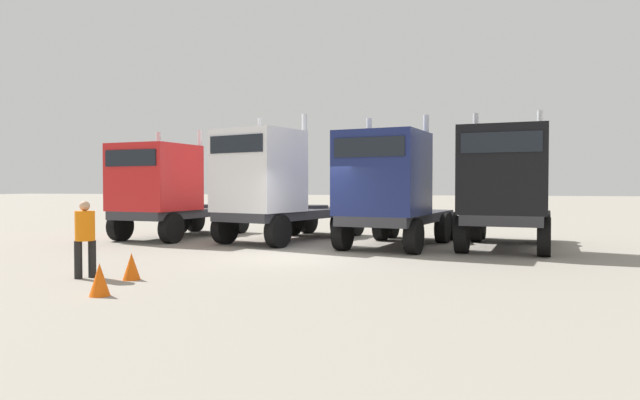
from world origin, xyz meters
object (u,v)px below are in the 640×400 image
at_px(semi_truck_navy, 389,189).
at_px(semi_truck_black, 505,187).
at_px(semi_truck_white, 271,186).
at_px(traffic_cone_mid, 132,266).
at_px(semi_truck_red, 165,190).
at_px(traffic_cone_near, 100,280).
at_px(visitor_in_hivis, 85,234).

bearing_deg(semi_truck_navy, semi_truck_black, 106.67).
bearing_deg(semi_truck_white, traffic_cone_mid, 15.41).
relative_size(semi_truck_red, traffic_cone_near, 10.19).
distance_m(semi_truck_red, semi_truck_white, 4.14).
xyz_separation_m(semi_truck_navy, traffic_cone_near, (-3.87, -8.79, -1.56)).
bearing_deg(traffic_cone_near, semi_truck_navy, 66.21).
distance_m(semi_truck_red, traffic_cone_near, 10.70).
relative_size(semi_truck_white, visitor_in_hivis, 4.13).
bearing_deg(traffic_cone_near, traffic_cone_mid, 105.40).
relative_size(semi_truck_navy, semi_truck_black, 1.00).
xyz_separation_m(semi_truck_black, visitor_in_hivis, (-8.82, -7.55, -0.97)).
bearing_deg(visitor_in_hivis, traffic_cone_near, -8.10).
distance_m(semi_truck_red, semi_truck_black, 11.69).
relative_size(semi_truck_navy, visitor_in_hivis, 3.77).
bearing_deg(traffic_cone_mid, visitor_in_hivis, -176.74).
bearing_deg(semi_truck_black, traffic_cone_near, -31.52).
bearing_deg(semi_truck_red, semi_truck_white, 95.38).
xyz_separation_m(semi_truck_white, semi_truck_navy, (4.11, -0.70, -0.08)).
bearing_deg(traffic_cone_mid, semi_truck_red, 116.08).
height_order(semi_truck_red, traffic_cone_mid, semi_truck_red).
height_order(semi_truck_white, traffic_cone_near, semi_truck_white).
relative_size(semi_truck_navy, traffic_cone_mid, 11.00).
relative_size(semi_truck_white, semi_truck_black, 1.09).
bearing_deg(semi_truck_black, traffic_cone_mid, -38.89).
bearing_deg(semi_truck_white, traffic_cone_near, 18.43).
distance_m(semi_truck_red, traffic_cone_mid, 9.04).
xyz_separation_m(semi_truck_red, traffic_cone_mid, (3.92, -8.01, -1.52)).
bearing_deg(traffic_cone_mid, semi_truck_black, 44.01).
distance_m(semi_truck_white, semi_truck_black, 7.55).
distance_m(semi_truck_white, semi_truck_navy, 4.17).
bearing_deg(visitor_in_hivis, semi_truck_navy, 91.29).
relative_size(semi_truck_navy, traffic_cone_near, 10.50).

